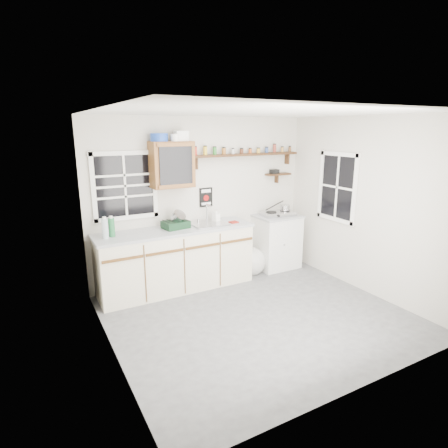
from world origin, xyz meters
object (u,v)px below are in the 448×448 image
at_px(spice_shelf, 245,154).
at_px(dish_rack, 176,222).
at_px(main_cabinet, 177,259).
at_px(hotplate, 278,213).
at_px(upper_cabinet, 172,165).
at_px(right_cabinet, 276,241).

distance_m(spice_shelf, dish_rack, 1.57).
xyz_separation_m(main_cabinet, spice_shelf, (1.29, 0.21, 1.47)).
relative_size(dish_rack, hotplate, 0.67).
xyz_separation_m(main_cabinet, hotplate, (1.83, 0.01, 0.49)).
xyz_separation_m(upper_cabinet, hotplate, (1.80, -0.14, -0.88)).
distance_m(dish_rack, hotplate, 1.80).
relative_size(right_cabinet, spice_shelf, 0.48).
distance_m(main_cabinet, dish_rack, 0.55).
bearing_deg(upper_cabinet, hotplate, -4.40).
relative_size(right_cabinet, upper_cabinet, 1.40).
xyz_separation_m(main_cabinet, dish_rack, (0.03, 0.04, 0.54)).
bearing_deg(upper_cabinet, spice_shelf, 3.16).
height_order(dish_rack, hotplate, dish_rack).
bearing_deg(right_cabinet, dish_rack, 179.64).
distance_m(right_cabinet, hotplate, 0.49).
bearing_deg(dish_rack, main_cabinet, -139.81).
xyz_separation_m(main_cabinet, right_cabinet, (1.83, 0.03, -0.01)).
xyz_separation_m(upper_cabinet, spice_shelf, (1.26, 0.07, 0.10)).
xyz_separation_m(dish_rack, hotplate, (1.80, -0.03, -0.06)).
relative_size(right_cabinet, dish_rack, 2.32).
height_order(upper_cabinet, dish_rack, upper_cabinet).
relative_size(main_cabinet, spice_shelf, 1.21).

